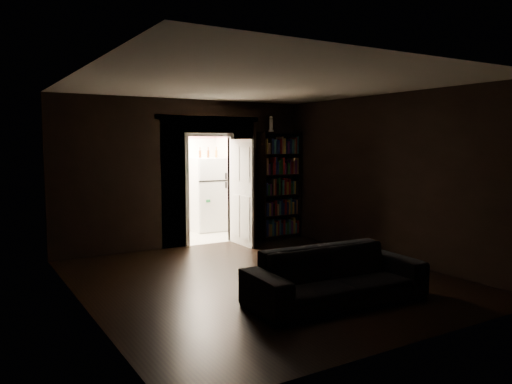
# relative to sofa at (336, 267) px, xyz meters

# --- Properties ---
(ground) EXTENTS (5.50, 5.50, 0.00)m
(ground) POSITION_rel_sofa_xyz_m (-0.24, 1.34, -0.44)
(ground) COLOR black
(ground) RESTS_ON ground
(room_walls) EXTENTS (5.02, 5.61, 2.84)m
(room_walls) POSITION_rel_sofa_xyz_m (-0.25, 2.41, 1.24)
(room_walls) COLOR black
(room_walls) RESTS_ON ground
(kitchen_alcove) EXTENTS (2.20, 1.80, 2.60)m
(kitchen_alcove) POSITION_rel_sofa_xyz_m (0.26, 5.21, 0.77)
(kitchen_alcove) COLOR #B6AF9F
(kitchen_alcove) RESTS_ON ground
(sofa) EXTENTS (2.33, 1.11, 0.88)m
(sofa) POSITION_rel_sofa_xyz_m (0.00, 0.00, 0.00)
(sofa) COLOR black
(sofa) RESTS_ON ground
(bookshelf) EXTENTS (0.95, 0.63, 2.20)m
(bookshelf) POSITION_rel_sofa_xyz_m (1.76, 3.89, 0.66)
(bookshelf) COLOR black
(bookshelf) RESTS_ON ground
(refrigerator) EXTENTS (0.83, 0.78, 1.65)m
(refrigerator) POSITION_rel_sofa_xyz_m (0.86, 5.45, 0.39)
(refrigerator) COLOR white
(refrigerator) RESTS_ON ground
(door) EXTENTS (0.06, 0.85, 2.05)m
(door) POSITION_rel_sofa_xyz_m (0.73, 3.65, 0.59)
(door) COLOR white
(door) RESTS_ON ground
(figurine) EXTENTS (0.14, 0.14, 0.32)m
(figurine) POSITION_rel_sofa_xyz_m (1.51, 3.82, 1.92)
(figurine) COLOR silver
(figurine) RESTS_ON bookshelf
(bottles) EXTENTS (0.58, 0.24, 0.24)m
(bottles) POSITION_rel_sofa_xyz_m (0.87, 5.39, 1.33)
(bottles) COLOR black
(bottles) RESTS_ON refrigerator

